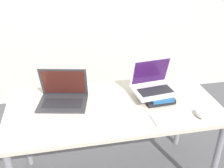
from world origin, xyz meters
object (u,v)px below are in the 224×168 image
at_px(mouse, 199,114).
at_px(wireless_keyboard, 171,118).
at_px(laptop_on_books, 153,84).
at_px(laptop_left, 63,96).
at_px(book_stack, 157,96).

bearing_deg(mouse, wireless_keyboard, 178.18).
relative_size(laptop_on_books, wireless_keyboard, 1.28).
distance_m(laptop_left, laptop_on_books, 0.70).
height_order(wireless_keyboard, mouse, mouse).
bearing_deg(wireless_keyboard, book_stack, 91.43).
distance_m(laptop_left, mouse, 1.00).
height_order(book_stack, wireless_keyboard, book_stack).
bearing_deg(mouse, book_stack, 127.53).
xyz_separation_m(laptop_left, book_stack, (0.72, -0.10, -0.02)).
height_order(book_stack, laptop_on_books, laptop_on_books).
height_order(book_stack, mouse, book_stack).
bearing_deg(book_stack, laptop_on_books, 114.37).
distance_m(wireless_keyboard, mouse, 0.21).
xyz_separation_m(laptop_on_books, wireless_keyboard, (0.03, -0.32, -0.10)).
xyz_separation_m(book_stack, wireless_keyboard, (0.01, -0.27, -0.02)).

